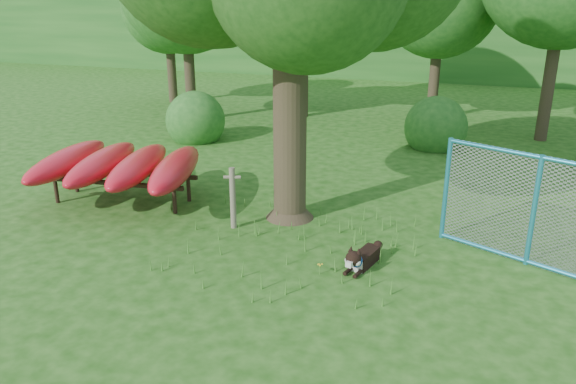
% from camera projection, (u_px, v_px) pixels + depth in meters
% --- Properties ---
extents(ground, '(80.00, 80.00, 0.00)m').
position_uv_depth(ground, '(252.00, 272.00, 9.04)').
color(ground, '#18480E').
rests_on(ground, ground).
extents(wooden_post, '(0.33, 0.17, 1.20)m').
position_uv_depth(wooden_post, '(233.00, 196.00, 10.57)').
color(wooden_post, '#68604E').
rests_on(wooden_post, ground).
extents(kayak_rack, '(3.93, 3.49, 1.09)m').
position_uv_depth(kayak_rack, '(120.00, 165.00, 11.85)').
color(kayak_rack, black).
rests_on(kayak_rack, ground).
extents(husky_dog, '(0.47, 1.07, 0.49)m').
position_uv_depth(husky_dog, '(362.00, 258.00, 9.14)').
color(husky_dog, black).
rests_on(husky_dog, ground).
extents(fence_section, '(2.95, 1.43, 3.13)m').
position_uv_depth(fence_section, '(534.00, 211.00, 9.02)').
color(fence_section, teal).
rests_on(fence_section, ground).
extents(wildflower_clump, '(0.09, 0.09, 0.19)m').
position_uv_depth(wildflower_clump, '(320.00, 265.00, 8.93)').
color(wildflower_clump, '#42812A').
rests_on(wildflower_clump, ground).
extents(bg_tree_f, '(3.60, 3.60, 5.55)m').
position_uv_depth(bg_tree_f, '(167.00, 8.00, 22.18)').
color(bg_tree_f, '#31281A').
rests_on(bg_tree_f, ground).
extents(shrub_left, '(1.80, 1.80, 1.80)m').
position_uv_depth(shrub_left, '(197.00, 140.00, 17.28)').
color(shrub_left, '#205C1E').
rests_on(shrub_left, ground).
extents(shrub_mid, '(1.80, 1.80, 1.80)m').
position_uv_depth(shrub_mid, '(434.00, 147.00, 16.43)').
color(shrub_mid, '#205C1E').
rests_on(shrub_mid, ground).
extents(wooded_hillside, '(80.00, 12.00, 6.00)m').
position_uv_depth(wooded_hillside, '(435.00, 17.00, 32.96)').
color(wooded_hillside, '#205C1E').
rests_on(wooded_hillside, ground).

